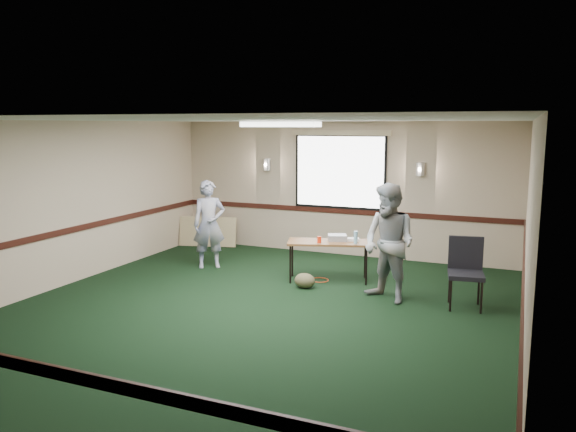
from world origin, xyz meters
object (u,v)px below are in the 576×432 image
at_px(folding_table, 329,244).
at_px(person_left, 209,224).
at_px(projector, 337,238).
at_px(person_right, 389,243).
at_px(conference_chair, 466,266).

xyz_separation_m(folding_table, person_left, (-2.34, 0.02, 0.18)).
distance_m(folding_table, person_left, 2.34).
height_order(folding_table, projector, projector).
height_order(folding_table, person_left, person_left).
bearing_deg(person_right, person_left, -162.66).
bearing_deg(projector, person_right, -59.92).
bearing_deg(projector, folding_table, -160.60).
bearing_deg(folding_table, conference_chair, -30.10).
relative_size(person_left, person_right, 0.91).
height_order(person_left, person_right, person_right).
relative_size(folding_table, person_right, 0.83).
distance_m(projector, person_right, 1.35).
distance_m(conference_chair, person_left, 4.65).
xyz_separation_m(folding_table, person_right, (1.19, -0.70, 0.26)).
distance_m(person_left, person_right, 3.60).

